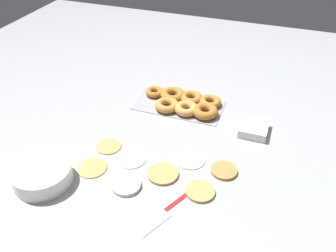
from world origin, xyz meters
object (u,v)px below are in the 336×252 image
pancake_1 (163,174)px  pancake_2 (126,185)px  pancake_0 (200,191)px  pancake_4 (108,146)px  batter_bowl (42,175)px  container_stack (254,128)px  spatula (158,216)px  pancake_6 (92,167)px  pancake_3 (191,159)px  pancake_7 (224,171)px  donut_tray (184,103)px  pancake_5 (131,159)px

pancake_1 → pancake_2: pancake_2 is taller
pancake_0 → pancake_4: pancake_0 is taller
pancake_2 → batter_bowl: (0.29, 0.07, 0.02)m
pancake_4 → container_stack: 0.60m
pancake_0 → container_stack: container_stack is taller
spatula → pancake_6: bearing=-85.8°
pancake_3 → pancake_1: bearing=57.1°
pancake_1 → pancake_0: bearing=166.0°
pancake_3 → pancake_7: (-0.13, 0.02, 0.00)m
pancake_2 → batter_bowl: 0.30m
batter_bowl → pancake_1: bearing=-155.9°
pancake_2 → pancake_4: 0.24m
pancake_6 → donut_tray: 0.55m
pancake_7 → spatula: (0.15, 0.27, -0.00)m
pancake_3 → container_stack: 0.33m
container_stack → pancake_6: bearing=38.7°
spatula → pancake_5: bearing=-112.4°
pancake_2 → pancake_6: (0.16, -0.04, -0.00)m
pancake_1 → spatula: (-0.05, 0.18, -0.00)m
pancake_4 → spatula: pancake_4 is taller
pancake_4 → container_stack: (-0.53, -0.29, 0.01)m
pancake_2 → pancake_4: pancake_2 is taller
donut_tray → pancake_7: bearing=126.4°
pancake_2 → pancake_3: pancake_2 is taller
pancake_6 → pancake_7: pancake_7 is taller
pancake_2 → pancake_4: bearing=-47.5°
pancake_4 → spatula: size_ratio=0.39×
pancake_0 → batter_bowl: batter_bowl is taller
pancake_0 → pancake_3: 0.17m
pancake_6 → donut_tray: (-0.19, -0.51, 0.02)m
pancake_3 → pancake_7: 0.14m
pancake_4 → donut_tray: bearing=-117.0°
pancake_4 → pancake_5: size_ratio=0.91×
donut_tray → container_stack: (-0.34, 0.09, -0.00)m
pancake_3 → spatula: size_ratio=0.44×
pancake_5 → pancake_4: bearing=-18.1°
donut_tray → batter_bowl: size_ratio=1.96×
donut_tray → pancake_0: bearing=113.6°
pancake_3 → pancake_6: (0.33, 0.17, -0.00)m
pancake_5 → pancake_1: bearing=165.1°
pancake_1 → donut_tray: 0.46m
spatula → batter_bowl: bearing=-64.9°
pancake_1 → pancake_7: 0.22m
pancake_1 → pancake_7: bearing=-156.5°
pancake_4 → pancake_2: bearing=132.5°
pancake_5 → pancake_6: bearing=38.7°
spatula → donut_tray: bearing=-143.4°
container_stack → pancake_3: bearing=52.4°
pancake_6 → pancake_7: size_ratio=1.15×
pancake_0 → container_stack: 0.42m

